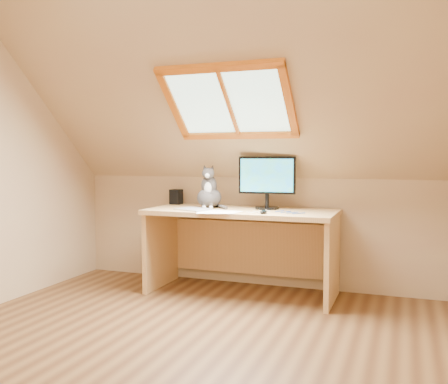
% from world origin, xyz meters
% --- Properties ---
extents(ground, '(3.50, 3.50, 0.00)m').
position_xyz_m(ground, '(0.00, 0.00, 0.00)').
color(ground, brown).
rests_on(ground, ground).
extents(room_shell, '(3.52, 3.52, 2.41)m').
position_xyz_m(room_shell, '(0.00, -0.09, 1.43)').
color(room_shell, tan).
rests_on(room_shell, ground).
extents(desk, '(1.62, 0.71, 0.74)m').
position_xyz_m(desk, '(-0.01, 1.45, 0.51)').
color(desk, tan).
rests_on(desk, ground).
extents(monitor, '(0.50, 0.21, 0.46)m').
position_xyz_m(monitor, '(0.19, 1.49, 1.00)').
color(monitor, black).
rests_on(monitor, desk).
extents(cat, '(0.26, 0.30, 0.39)m').
position_xyz_m(cat, '(-0.32, 1.42, 0.88)').
color(cat, '#443F3C').
rests_on(cat, desk).
extents(desk_speaker, '(0.11, 0.11, 0.14)m').
position_xyz_m(desk_speaker, '(-0.75, 1.63, 0.81)').
color(desk_speaker, black).
rests_on(desk_speaker, desk).
extents(graphics_tablet, '(0.34, 0.30, 0.01)m').
position_xyz_m(graphics_tablet, '(-0.38, 1.20, 0.75)').
color(graphics_tablet, '#B2B2B7').
rests_on(graphics_tablet, desk).
extents(mouse, '(0.06, 0.10, 0.03)m').
position_xyz_m(mouse, '(0.26, 1.13, 0.75)').
color(mouse, black).
rests_on(mouse, desk).
extents(papers, '(0.33, 0.27, 0.00)m').
position_xyz_m(papers, '(-0.05, 1.12, 0.74)').
color(papers, white).
rests_on(papers, desk).
extents(cables, '(0.51, 0.26, 0.01)m').
position_xyz_m(cables, '(0.34, 1.26, 0.74)').
color(cables, silver).
rests_on(cables, desk).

